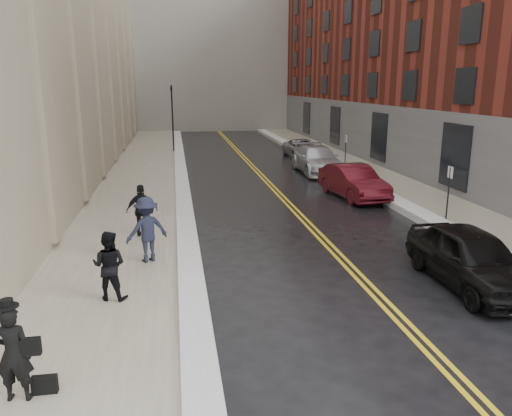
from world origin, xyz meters
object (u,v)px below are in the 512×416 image
object	(u,v)px
pedestrian_c	(142,210)
car_silver_far	(303,149)
pedestrian_b	(147,229)
pedestrian_a	(109,265)
pedestrian_main	(13,354)
car_black	(471,258)
car_silver_near	(317,160)
car_maroon	(353,182)

from	to	relation	value
pedestrian_c	car_silver_far	bearing A→B (deg)	-121.68
car_silver_far	pedestrian_b	size ratio (longest dim) A/B	2.46
pedestrian_a	pedestrian_c	bearing A→B (deg)	-79.19
pedestrian_main	pedestrian_c	distance (m)	9.31
pedestrian_b	pedestrian_main	bearing A→B (deg)	50.16
car_black	car_silver_near	world-z (taller)	car_silver_near
car_silver_near	car_maroon	bearing A→B (deg)	-91.29
pedestrian_b	pedestrian_c	xyz separation A→B (m)	(-0.29, 2.64, -0.07)
car_maroon	car_silver_near	xyz separation A→B (m)	(0.21, 6.91, 0.03)
car_black	car_maroon	world-z (taller)	car_black
car_black	car_silver_far	bearing A→B (deg)	86.54
car_black	pedestrian_main	size ratio (longest dim) A/B	2.76
car_silver_far	pedestrian_b	bearing A→B (deg)	-117.36
pedestrian_c	pedestrian_a	bearing A→B (deg)	82.78
car_black	pedestrian_b	world-z (taller)	pedestrian_b
pedestrian_a	car_maroon	bearing A→B (deg)	-117.81
car_black	pedestrian_main	world-z (taller)	pedestrian_main
car_silver_far	pedestrian_b	xyz separation A→B (m)	(-10.21, -21.04, 0.46)
car_black	pedestrian_c	bearing A→B (deg)	148.25
car_silver_near	pedestrian_c	size ratio (longest dim) A/B	3.09
car_silver_near	pedestrian_c	distance (m)	15.48
pedestrian_b	car_maroon	bearing A→B (deg)	-163.96
car_black	pedestrian_c	world-z (taller)	pedestrian_c
pedestrian_a	car_black	bearing A→B (deg)	-165.96
car_silver_near	car_silver_far	xyz separation A→B (m)	(0.79, 6.35, -0.14)
pedestrian_main	car_black	bearing A→B (deg)	-156.79
pedestrian_c	car_silver_near	bearing A→B (deg)	-130.86
car_silver_near	pedestrian_b	size ratio (longest dim) A/B	2.86
car_black	pedestrian_a	bearing A→B (deg)	178.33
car_maroon	pedestrian_main	bearing A→B (deg)	-134.51
car_silver_near	pedestrian_c	bearing A→B (deg)	-128.42
pedestrian_a	pedestrian_b	distance (m)	2.73
pedestrian_main	pedestrian_c	size ratio (longest dim) A/B	0.93
car_silver_far	pedestrian_a	distance (m)	26.08
car_maroon	car_silver_far	world-z (taller)	car_maroon
car_black	pedestrian_b	xyz separation A→B (m)	(-8.61, 2.95, 0.34)
pedestrian_main	pedestrian_b	xyz separation A→B (m)	(1.84, 6.54, 0.14)
pedestrian_main	car_silver_near	bearing A→B (deg)	-113.71
pedestrian_b	pedestrian_c	world-z (taller)	pedestrian_b
car_silver_near	pedestrian_c	xyz separation A→B (m)	(-9.72, -12.05, 0.24)
pedestrian_b	pedestrian_c	size ratio (longest dim) A/B	1.08
car_black	car_maroon	bearing A→B (deg)	87.14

